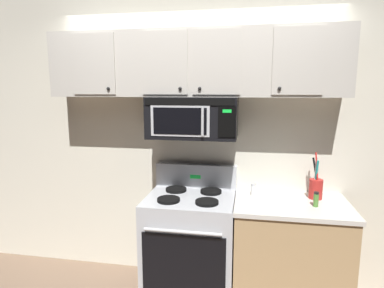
{
  "coord_description": "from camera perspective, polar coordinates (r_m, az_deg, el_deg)",
  "views": [
    {
      "loc": [
        0.48,
        -2.18,
        1.81
      ],
      "look_at": [
        0.0,
        0.49,
        1.35
      ],
      "focal_mm": 30.0,
      "sensor_mm": 36.0,
      "label": 1
    }
  ],
  "objects": [
    {
      "name": "counter_segment",
      "position": [
        2.97,
        16.83,
        -18.08
      ],
      "size": [
        0.93,
        0.65,
        0.9
      ],
      "color": "tan",
      "rests_on": "ground_plane"
    },
    {
      "name": "utensil_crock_red",
      "position": [
        2.92,
        21.14,
        -7.15
      ],
      "size": [
        0.11,
        0.11,
        0.39
      ],
      "color": "red",
      "rests_on": "counter_segment"
    },
    {
      "name": "back_wall",
      "position": [
        3.05,
        0.99,
        0.93
      ],
      "size": [
        5.2,
        0.1,
        2.7
      ],
      "primitive_type": "cube",
      "color": "silver",
      "rests_on": "ground_plane"
    },
    {
      "name": "upper_cabinets",
      "position": [
        2.8,
        0.3,
        14.02
      ],
      "size": [
        2.5,
        0.36,
        0.55
      ],
      "color": "#BCB7AD"
    },
    {
      "name": "salt_shaker",
      "position": [
        2.87,
        10.82,
        -7.97
      ],
      "size": [
        0.04,
        0.04,
        0.1
      ],
      "color": "white",
      "rests_on": "counter_segment"
    },
    {
      "name": "stove_range",
      "position": [
        2.97,
        -0.23,
        -17.25
      ],
      "size": [
        0.76,
        0.69,
        1.12
      ],
      "color": "#B7BABF",
      "rests_on": "ground_plane"
    },
    {
      "name": "spice_jar",
      "position": [
        2.74,
        21.18,
        -9.16
      ],
      "size": [
        0.04,
        0.04,
        0.12
      ],
      "color": "#4C7F33",
      "rests_on": "counter_segment"
    },
    {
      "name": "over_range_microwave",
      "position": [
        2.77,
        0.18,
        4.76
      ],
      "size": [
        0.76,
        0.43,
        0.35
      ],
      "color": "black"
    }
  ]
}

